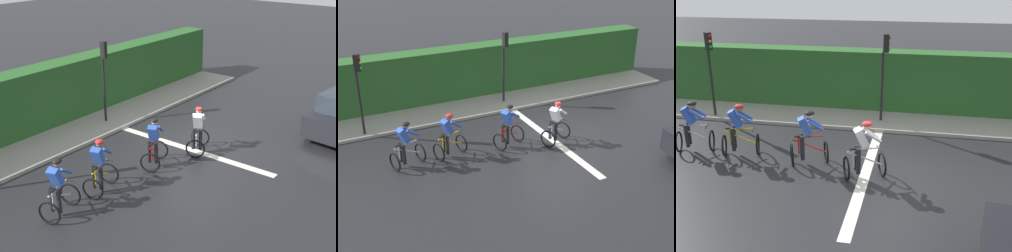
% 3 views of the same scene
% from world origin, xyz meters
% --- Properties ---
extents(ground_plane, '(80.00, 80.00, 0.00)m').
position_xyz_m(ground_plane, '(0.00, 0.00, 0.00)').
color(ground_plane, black).
extents(sidewalk_kerb, '(2.80, 20.35, 0.12)m').
position_xyz_m(sidewalk_kerb, '(4.37, 2.00, 0.06)').
color(sidewalk_kerb, gray).
rests_on(sidewalk_kerb, ground).
extents(stone_wall_low, '(0.44, 20.35, 0.54)m').
position_xyz_m(stone_wall_low, '(5.27, 2.00, 0.27)').
color(stone_wall_low, gray).
rests_on(stone_wall_low, ground).
extents(hedge_wall, '(1.10, 20.35, 2.48)m').
position_xyz_m(hedge_wall, '(5.57, 2.00, 1.24)').
color(hedge_wall, '#265623').
rests_on(hedge_wall, ground).
extents(road_marking_stop_line, '(7.00, 0.30, 0.01)m').
position_xyz_m(road_marking_stop_line, '(0.00, 0.48, 0.00)').
color(road_marking_stop_line, silver).
rests_on(road_marking_stop_line, ground).
extents(cyclist_lead, '(0.97, 1.23, 1.66)m').
position_xyz_m(cyclist_lead, '(0.21, 6.08, 0.80)').
color(cyclist_lead, black).
rests_on(cyclist_lead, ground).
extents(cyclist_second, '(0.98, 1.24, 1.66)m').
position_xyz_m(cyclist_second, '(0.22, 4.52, 0.80)').
color(cyclist_second, black).
rests_on(cyclist_second, ground).
extents(cyclist_mid, '(1.05, 1.26, 1.66)m').
position_xyz_m(cyclist_mid, '(0.02, 2.26, 0.80)').
color(cyclist_mid, black).
rests_on(cyclist_mid, ground).
extents(cyclist_fourth, '(1.06, 1.26, 1.66)m').
position_xyz_m(cyclist_fourth, '(-0.53, 0.52, 0.80)').
color(cyclist_fourth, black).
rests_on(cyclist_fourth, ground).
extents(traffic_light_near_crossing, '(0.23, 0.31, 3.34)m').
position_xyz_m(traffic_light_near_crossing, '(3.97, 0.46, 2.22)').
color(traffic_light_near_crossing, black).
rests_on(traffic_light_near_crossing, ground).
extents(traffic_light_far_junction, '(0.27, 0.29, 3.34)m').
position_xyz_m(traffic_light_far_junction, '(3.24, 6.93, 2.22)').
color(traffic_light_far_junction, black).
rests_on(traffic_light_far_junction, ground).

